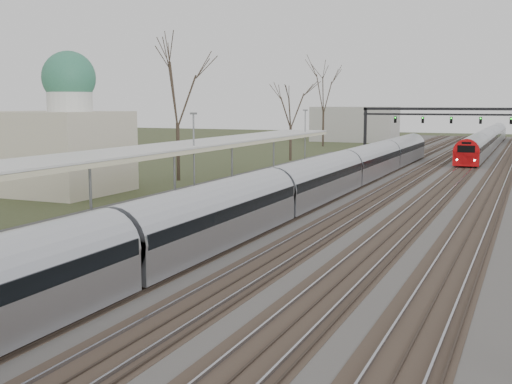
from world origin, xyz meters
The scene contains 8 objects.
track_bed centered at (0.26, 55.00, 0.06)m, with size 24.00×160.00×0.22m.
platform centered at (-9.05, 37.50, 0.50)m, with size 3.50×69.00×1.00m, color #9E9B93.
canopy centered at (-9.05, 32.99, 3.93)m, with size 4.10×50.00×3.11m.
dome_building centered at (-21.71, 38.00, 3.72)m, with size 10.00×8.00×10.30m.
signal_gantry centered at (0.29, 84.99, 4.91)m, with size 21.00×0.59×6.08m.
tree_west_far centered at (-17.00, 48.00, 8.02)m, with size 5.50×5.50×11.33m.
train_near centered at (-2.50, 40.98, 1.48)m, with size 2.62×75.21×3.05m.
train_far centered at (4.50, 98.04, 1.48)m, with size 2.62×60.21×3.05m.
Camera 1 is at (10.74, 0.77, 6.58)m, focal length 45.00 mm.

